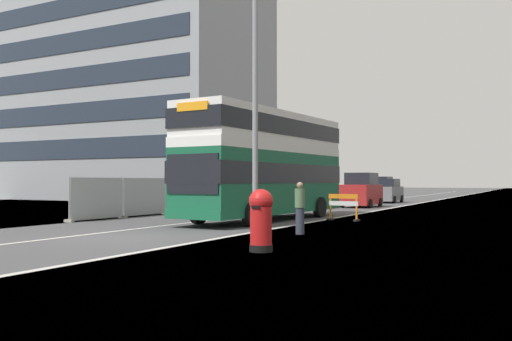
{
  "coord_description": "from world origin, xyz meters",
  "views": [
    {
      "loc": [
        12.04,
        -13.12,
        1.78
      ],
      "look_at": [
        1.87,
        6.07,
        2.2
      ],
      "focal_mm": 38.55,
      "sensor_mm": 36.0,
      "label": 1
    }
  ],
  "objects_px": {
    "double_decker_bus": "(266,163)",
    "lamppost_foreground": "(255,111)",
    "car_far_side": "(382,188)",
    "red_pillar_postbox": "(261,217)",
    "car_receding_far": "(364,188)",
    "pedestrian_at_kerb": "(300,208)",
    "car_receding_mid": "(387,191)",
    "car_oncoming_near": "(362,191)",
    "roadworks_barrier": "(343,204)"
  },
  "relations": [
    {
      "from": "lamppost_foreground",
      "to": "red_pillar_postbox",
      "type": "relative_size",
      "value": 5.42
    },
    {
      "from": "red_pillar_postbox",
      "to": "car_oncoming_near",
      "type": "distance_m",
      "value": 24.8
    },
    {
      "from": "double_decker_bus",
      "to": "car_far_side",
      "type": "relative_size",
      "value": 2.51
    },
    {
      "from": "red_pillar_postbox",
      "to": "car_far_side",
      "type": "relative_size",
      "value": 0.36
    },
    {
      "from": "lamppost_foreground",
      "to": "car_oncoming_near",
      "type": "xyz_separation_m",
      "value": [
        -2.84,
        20.89,
        -2.96
      ]
    },
    {
      "from": "roadworks_barrier",
      "to": "car_oncoming_near",
      "type": "xyz_separation_m",
      "value": [
        -3.11,
        12.94,
        0.36
      ]
    },
    {
      "from": "car_receding_mid",
      "to": "pedestrian_at_kerb",
      "type": "bearing_deg",
      "value": -81.24
    },
    {
      "from": "lamppost_foreground",
      "to": "pedestrian_at_kerb",
      "type": "xyz_separation_m",
      "value": [
        1.07,
        1.17,
        -3.17
      ]
    },
    {
      "from": "lamppost_foreground",
      "to": "double_decker_bus",
      "type": "bearing_deg",
      "value": 114.0
    },
    {
      "from": "car_receding_far",
      "to": "pedestrian_at_kerb",
      "type": "relative_size",
      "value": 2.49
    },
    {
      "from": "pedestrian_at_kerb",
      "to": "double_decker_bus",
      "type": "bearing_deg",
      "value": 126.49
    },
    {
      "from": "double_decker_bus",
      "to": "roadworks_barrier",
      "type": "relative_size",
      "value": 7.62
    },
    {
      "from": "roadworks_barrier",
      "to": "car_far_side",
      "type": "distance_m",
      "value": 36.64
    },
    {
      "from": "double_decker_bus",
      "to": "lamppost_foreground",
      "type": "relative_size",
      "value": 1.3
    },
    {
      "from": "red_pillar_postbox",
      "to": "roadworks_barrier",
      "type": "xyz_separation_m",
      "value": [
        -1.72,
        11.39,
        -0.13
      ]
    },
    {
      "from": "lamppost_foreground",
      "to": "car_receding_far",
      "type": "distance_m",
      "value": 37.87
    },
    {
      "from": "roadworks_barrier",
      "to": "car_receding_mid",
      "type": "bearing_deg",
      "value": 99.4
    },
    {
      "from": "car_receding_mid",
      "to": "pedestrian_at_kerb",
      "type": "xyz_separation_m",
      "value": [
        4.35,
        -28.24,
        -0.05
      ]
    },
    {
      "from": "red_pillar_postbox",
      "to": "pedestrian_at_kerb",
      "type": "bearing_deg",
      "value": 101.29
    },
    {
      "from": "car_receding_far",
      "to": "pedestrian_at_kerb",
      "type": "xyz_separation_m",
      "value": [
        8.59,
        -35.83,
        -0.19
      ]
    },
    {
      "from": "car_oncoming_near",
      "to": "car_receding_mid",
      "type": "xyz_separation_m",
      "value": [
        -0.44,
        8.52,
        -0.16
      ]
    },
    {
      "from": "lamppost_foreground",
      "to": "car_far_side",
      "type": "relative_size",
      "value": 1.93
    },
    {
      "from": "red_pillar_postbox",
      "to": "lamppost_foreground",
      "type": "bearing_deg",
      "value": 120.1
    },
    {
      "from": "car_receding_far",
      "to": "car_far_side",
      "type": "height_order",
      "value": "car_receding_far"
    },
    {
      "from": "red_pillar_postbox",
      "to": "car_receding_mid",
      "type": "xyz_separation_m",
      "value": [
        -5.27,
        32.85,
        0.07
      ]
    },
    {
      "from": "roadworks_barrier",
      "to": "car_receding_far",
      "type": "relative_size",
      "value": 0.34
    },
    {
      "from": "car_far_side",
      "to": "car_receding_far",
      "type": "bearing_deg",
      "value": -90.28
    },
    {
      "from": "car_receding_mid",
      "to": "red_pillar_postbox",
      "type": "bearing_deg",
      "value": -80.88
    },
    {
      "from": "double_decker_bus",
      "to": "car_far_side",
      "type": "distance_m",
      "value": 37.49
    },
    {
      "from": "car_oncoming_near",
      "to": "car_receding_far",
      "type": "xyz_separation_m",
      "value": [
        -4.68,
        16.11,
        -0.02
      ]
    },
    {
      "from": "lamppost_foreground",
      "to": "red_pillar_postbox",
      "type": "height_order",
      "value": "lamppost_foreground"
    },
    {
      "from": "roadworks_barrier",
      "to": "red_pillar_postbox",
      "type": "bearing_deg",
      "value": -81.43
    },
    {
      "from": "red_pillar_postbox",
      "to": "car_far_side",
      "type": "xyz_separation_m",
      "value": [
        -9.48,
        47.2,
        0.2
      ]
    },
    {
      "from": "car_oncoming_near",
      "to": "pedestrian_at_kerb",
      "type": "bearing_deg",
      "value": -78.78
    },
    {
      "from": "car_receding_far",
      "to": "car_oncoming_near",
      "type": "bearing_deg",
      "value": -73.8
    },
    {
      "from": "double_decker_bus",
      "to": "red_pillar_postbox",
      "type": "distance_m",
      "value": 11.29
    },
    {
      "from": "double_decker_bus",
      "to": "lamppost_foreground",
      "type": "height_order",
      "value": "lamppost_foreground"
    },
    {
      "from": "car_oncoming_near",
      "to": "car_receding_mid",
      "type": "height_order",
      "value": "car_oncoming_near"
    },
    {
      "from": "car_receding_far",
      "to": "pedestrian_at_kerb",
      "type": "height_order",
      "value": "car_receding_far"
    },
    {
      "from": "car_receding_mid",
      "to": "double_decker_bus",
      "type": "bearing_deg",
      "value": -89.12
    },
    {
      "from": "car_oncoming_near",
      "to": "car_receding_mid",
      "type": "distance_m",
      "value": 8.54
    },
    {
      "from": "pedestrian_at_kerb",
      "to": "roadworks_barrier",
      "type": "bearing_deg",
      "value": 96.7
    },
    {
      "from": "red_pillar_postbox",
      "to": "car_receding_mid",
      "type": "relative_size",
      "value": 0.4
    },
    {
      "from": "pedestrian_at_kerb",
      "to": "red_pillar_postbox",
      "type": "bearing_deg",
      "value": -78.71
    },
    {
      "from": "roadworks_barrier",
      "to": "car_receding_mid",
      "type": "distance_m",
      "value": 21.75
    },
    {
      "from": "lamppost_foreground",
      "to": "car_receding_mid",
      "type": "height_order",
      "value": "lamppost_foreground"
    },
    {
      "from": "red_pillar_postbox",
      "to": "roadworks_barrier",
      "type": "bearing_deg",
      "value": 98.57
    },
    {
      "from": "red_pillar_postbox",
      "to": "pedestrian_at_kerb",
      "type": "relative_size",
      "value": 0.9
    },
    {
      "from": "double_decker_bus",
      "to": "red_pillar_postbox",
      "type": "height_order",
      "value": "double_decker_bus"
    },
    {
      "from": "pedestrian_at_kerb",
      "to": "lamppost_foreground",
      "type": "bearing_deg",
      "value": -132.31
    }
  ]
}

